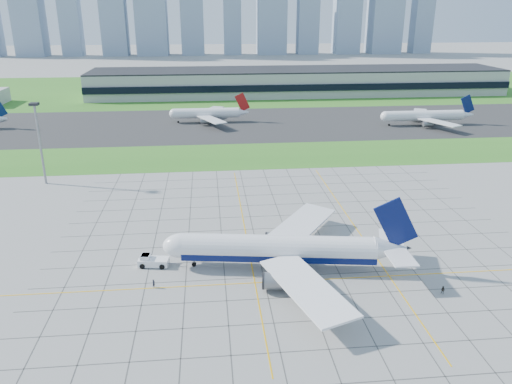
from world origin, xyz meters
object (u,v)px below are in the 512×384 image
Objects in this scene: pushback_tug at (152,261)px; distant_jet_2 at (425,116)px; light_mast at (39,134)px; airliner at (280,249)px; crew_far at (443,290)px; crew_near at (154,284)px; distant_jet_1 at (208,113)px.

pushback_tug is 0.22× the size of distant_jet_2.
light_mast is 169.02m from distant_jet_2.
crew_far is (30.09, -13.21, -3.74)m from airliner.
light_mast is 14.15× the size of crew_near.
crew_near is at bearing -160.00° from airliner.
crew_near reaches higher than crew_far.
light_mast is 79.28m from crew_near.
distant_jet_2 is at bearing 64.47° from airliner.
airliner is 26.84m from crew_near.
airliner reaches higher than crew_far.
airliner is at bearing -155.96° from crew_far.
distant_jet_2 is at bearing -6.53° from crew_near.
light_mast is 90.87m from airliner.
light_mast is 0.59× the size of distant_jet_2.
pushback_tug reaches higher than crew_near.
pushback_tug is (38.66, -57.67, -15.03)m from light_mast.
light_mast is at bearing -155.84° from distant_jet_2.
pushback_tug is at bearing -148.82° from crew_far.
crew_near is at bearing -130.01° from distant_jet_2.
crew_far is at bearing -74.59° from distant_jet_1.
pushback_tug is at bearing -132.28° from distant_jet_2.
pushback_tug is 59.78m from crew_far.
crew_near is 152.47m from distant_jet_1.
crew_far is 0.04× the size of distant_jet_1.
airliner reaches higher than crew_near.
distant_jet_2 is at bearing 115.80° from crew_far.
crew_far is 0.04× the size of distant_jet_2.
distant_jet_1 is at bearing 93.16° from pushback_tug.
airliner is at bearing -43.03° from light_mast.
distant_jet_2 is at bearing 24.16° from light_mast.
crew_near is at bearing -94.54° from distant_jet_1.
crew_near is at bearing -59.21° from light_mast.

